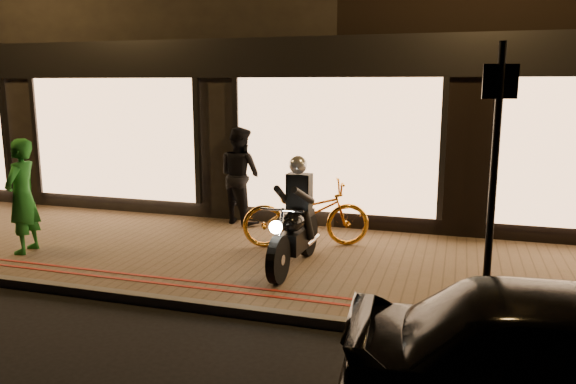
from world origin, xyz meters
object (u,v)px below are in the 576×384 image
Objects in this scene: motorcycle at (295,225)px; sign_post at (494,171)px; bicycle_gold at (306,214)px; person_green at (22,196)px.

sign_post reaches higher than motorcycle.
bicycle_gold is at bearing 139.71° from sign_post.
motorcycle is 1.10× the size of person_green.
sign_post is at bearing -151.75° from bicycle_gold.
motorcycle reaches higher than bicycle_gold.
motorcycle is 4.25m from person_green.
motorcycle is at bearing 165.79° from bicycle_gold.
sign_post reaches higher than person_green.
sign_post is at bearing -22.73° from motorcycle.
person_green is at bearing 174.50° from sign_post.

